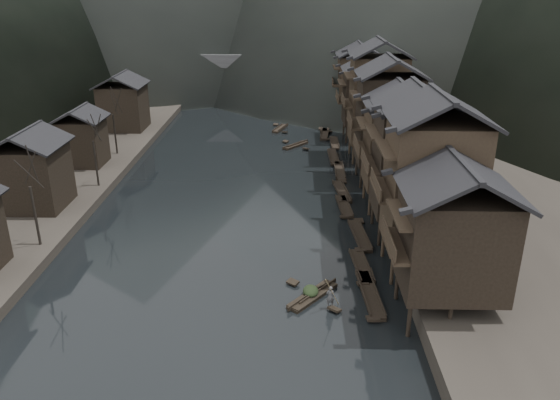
{
  "coord_description": "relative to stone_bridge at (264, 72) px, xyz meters",
  "views": [
    {
      "loc": [
        6.04,
        -42.19,
        23.08
      ],
      "look_at": [
        4.87,
        8.4,
        2.5
      ],
      "focal_mm": 35.0,
      "sensor_mm": 36.0,
      "label": 1
    }
  ],
  "objects": [
    {
      "name": "boatman",
      "position": [
        8.98,
        -79.11,
        -3.8
      ],
      "size": [
        0.65,
        0.45,
        1.73
      ],
      "primitive_type": "imported",
      "rotation": [
        0.0,
        0.0,
        3.19
      ],
      "color": "#515153",
      "rests_on": "hero_sampan"
    },
    {
      "name": "left_houses",
      "position": [
        -20.5,
        -51.88,
        0.55
      ],
      "size": [
        8.1,
        53.2,
        8.73
      ],
      "color": "black",
      "rests_on": "left_bank"
    },
    {
      "name": "water",
      "position": [
        0.0,
        -72.0,
        -5.11
      ],
      "size": [
        300.0,
        300.0,
        0.0
      ],
      "primitive_type": "plane",
      "color": "black",
      "rests_on": "ground"
    },
    {
      "name": "bare_trees",
      "position": [
        -17.0,
        -63.6,
        1.92
      ],
      "size": [
        3.98,
        42.44,
        7.95
      ],
      "color": "black",
      "rests_on": "left_bank"
    },
    {
      "name": "left_bank",
      "position": [
        -35.0,
        -32.0,
        -4.51
      ],
      "size": [
        40.0,
        200.0,
        1.2
      ],
      "primitive_type": "cube",
      "color": "#2D2823",
      "rests_on": "ground"
    },
    {
      "name": "moored_sampans",
      "position": [
        11.98,
        -44.91,
        -4.91
      ],
      "size": [
        3.18,
        72.64,
        0.47
      ],
      "color": "black",
      "rests_on": "water"
    },
    {
      "name": "bamboo_pole",
      "position": [
        9.18,
        -79.11,
        -1.26
      ],
      "size": [
        1.38,
        1.6,
        3.36
      ],
      "primitive_type": "cylinder",
      "rotation": [
        0.54,
        0.0,
        -0.71
      ],
      "color": "#8C7A51",
      "rests_on": "boatman"
    },
    {
      "name": "stone_bridge",
      "position": [
        0.0,
        0.0,
        0.0
      ],
      "size": [
        40.0,
        6.0,
        9.0
      ],
      "color": "#4C4C4F",
      "rests_on": "ground"
    },
    {
      "name": "right_bank",
      "position": [
        35.0,
        -32.0,
        -4.21
      ],
      "size": [
        40.0,
        200.0,
        1.8
      ],
      "primitive_type": "cube",
      "color": "#2D2823",
      "rests_on": "ground"
    },
    {
      "name": "cargo_heap",
      "position": [
        7.59,
        -77.4,
        -4.3
      ],
      "size": [
        1.23,
        1.61,
        0.74
      ],
      "primitive_type": "ellipsoid",
      "color": "black",
      "rests_on": "hero_sampan"
    },
    {
      "name": "midriver_boats",
      "position": [
        5.26,
        -31.23,
        -4.91
      ],
      "size": [
        5.8,
        14.84,
        0.44
      ],
      "color": "black",
      "rests_on": "water"
    },
    {
      "name": "stilt_houses",
      "position": [
        17.28,
        -52.88,
        3.81
      ],
      "size": [
        9.0,
        67.6,
        16.22
      ],
      "color": "black",
      "rests_on": "ground"
    },
    {
      "name": "hero_sampan",
      "position": [
        7.75,
        -77.6,
        -4.91
      ],
      "size": [
        4.26,
        4.92,
        0.44
      ],
      "color": "black",
      "rests_on": "water"
    }
  ]
}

